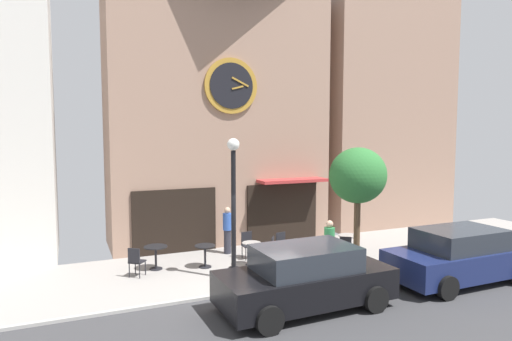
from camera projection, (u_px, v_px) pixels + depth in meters
The scene contains 19 objects.
ground_plane at pixel (287, 304), 11.05m from camera, with size 29.54×11.62×0.13m.
clock_building at pixel (219, 92), 17.37m from camera, with size 8.60×4.20×11.49m.
neighbor_building_right at pixel (380, 78), 20.77m from camera, with size 6.44×3.38×13.82m.
street_lamp at pixel (234, 209), 12.65m from camera, with size 0.36×0.36×4.15m.
street_tree at pixel (358, 176), 13.53m from camera, with size 1.83×1.65×3.85m.
cafe_table_near_curb at pixel (156, 253), 13.74m from camera, with size 0.73×0.73×0.74m.
cafe_table_near_door at pixel (205, 252), 13.95m from camera, with size 0.66×0.66×0.72m.
cafe_table_center_left at pixel (252, 250), 14.14m from camera, with size 0.61×0.61×0.76m.
cafe_table_center at pixel (301, 247), 14.32m from camera, with size 0.75×0.75×0.76m.
cafe_table_rightmost at pixel (349, 241), 15.25m from camera, with size 0.71×0.71×0.74m.
cafe_chair_near_tree at pixel (282, 244), 14.89m from camera, with size 0.47×0.47×0.90m.
cafe_chair_under_awning at pixel (248, 243), 14.99m from camera, with size 0.40×0.40×0.90m.
cafe_chair_facing_street at pixel (345, 247), 14.42m from camera, with size 0.56×0.56×0.90m.
cafe_chair_facing_wall at pixel (136, 260), 12.99m from camera, with size 0.56×0.56×0.90m.
cafe_chair_near_lamp at pixel (276, 248), 14.27m from camera, with size 0.56×0.56×0.90m.
pedestrian_blue at pixel (227, 230), 15.54m from camera, with size 0.35×0.35×1.67m.
pedestrian_green at pixel (329, 247), 13.21m from camera, with size 0.35×0.35×1.67m.
parked_car_black at pixel (305, 278), 10.65m from camera, with size 4.34×2.09×1.55m.
parked_car_navy at pixel (459, 256), 12.58m from camera, with size 4.30×2.03×1.55m.
Camera 1 is at (-4.97, -10.57, 4.28)m, focal length 30.65 mm.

